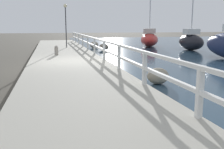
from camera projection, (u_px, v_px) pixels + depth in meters
ground_plane at (69, 68)px, 12.00m from camera, size 120.00×120.00×0.00m
dock_walkway at (69, 64)px, 11.97m from camera, size 3.53×36.00×0.31m
railing at (104, 47)px, 12.21m from camera, size 0.10×32.50×0.92m
boulder_upstream at (104, 47)px, 20.02m from camera, size 0.74×0.66×0.55m
boulder_mid_strip at (94, 45)px, 22.53m from camera, size 0.74×0.66×0.55m
boulder_far_strip at (158, 76)px, 8.61m from camera, size 0.72×0.64×0.54m
mooring_bollard at (56, 50)px, 14.19m from camera, size 0.20×0.20×0.53m
dock_lamp at (66, 16)px, 18.93m from camera, size 0.25×0.25×3.13m
sailboat_black at (191, 41)px, 20.61m from camera, size 1.48×3.15×7.85m
sailboat_red at (149, 39)px, 24.50m from camera, size 3.15×4.76×4.78m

